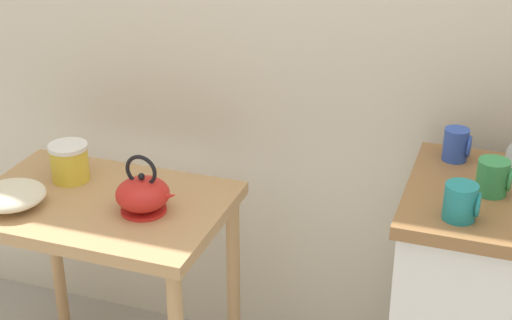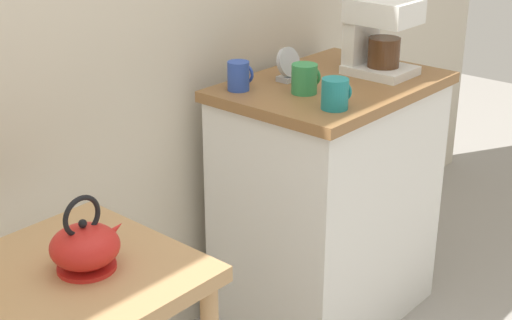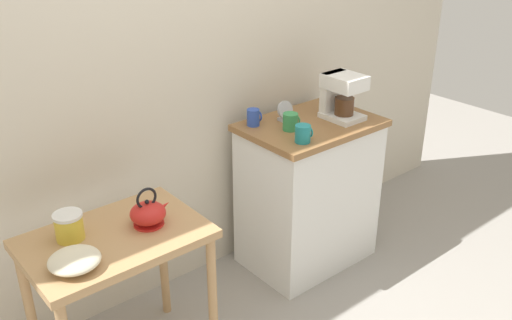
{
  "view_description": "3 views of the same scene",
  "coord_description": "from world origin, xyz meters",
  "px_view_note": "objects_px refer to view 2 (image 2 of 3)",
  "views": [
    {
      "loc": [
        0.48,
        -1.86,
        1.86
      ],
      "look_at": [
        -0.17,
        -0.02,
        0.94
      ],
      "focal_mm": 54.48,
      "sensor_mm": 36.0,
      "label": 1
    },
    {
      "loc": [
        -1.38,
        -1.34,
        1.63
      ],
      "look_at": [
        0.06,
        -0.09,
        0.84
      ],
      "focal_mm": 52.74,
      "sensor_mm": 36.0,
      "label": 2
    },
    {
      "loc": [
        -1.52,
        -2.04,
        2.08
      ],
      "look_at": [
        0.13,
        -0.05,
        0.86
      ],
      "focal_mm": 39.8,
      "sensor_mm": 36.0,
      "label": 3
    }
  ],
  "objects_px": {
    "teakettle": "(86,246)",
    "mug_tall_green": "(305,79)",
    "mug_dark_teal": "(335,94)",
    "mug_blue": "(239,76)",
    "table_clock": "(288,66)",
    "coffee_maker": "(377,33)"
  },
  "relations": [
    {
      "from": "teakettle",
      "to": "mug_tall_green",
      "type": "bearing_deg",
      "value": 7.17
    },
    {
      "from": "mug_dark_teal",
      "to": "mug_blue",
      "type": "relative_size",
      "value": 0.99
    },
    {
      "from": "teakettle",
      "to": "mug_dark_teal",
      "type": "bearing_deg",
      "value": -2.79
    },
    {
      "from": "table_clock",
      "to": "mug_blue",
      "type": "bearing_deg",
      "value": 163.43
    },
    {
      "from": "coffee_maker",
      "to": "table_clock",
      "type": "xyz_separation_m",
      "value": [
        -0.27,
        0.17,
        -0.09
      ]
    },
    {
      "from": "coffee_maker",
      "to": "table_clock",
      "type": "relative_size",
      "value": 2.27
    },
    {
      "from": "mug_tall_green",
      "to": "mug_dark_teal",
      "type": "bearing_deg",
      "value": -111.52
    },
    {
      "from": "mug_dark_teal",
      "to": "mug_blue",
      "type": "xyz_separation_m",
      "value": [
        -0.05,
        0.35,
        0.0
      ]
    },
    {
      "from": "teakettle",
      "to": "coffee_maker",
      "type": "relative_size",
      "value": 0.75
    },
    {
      "from": "coffee_maker",
      "to": "mug_tall_green",
      "type": "height_order",
      "value": "coffee_maker"
    },
    {
      "from": "coffee_maker",
      "to": "teakettle",
      "type": "bearing_deg",
      "value": -176.62
    },
    {
      "from": "mug_dark_teal",
      "to": "table_clock",
      "type": "distance_m",
      "value": 0.32
    },
    {
      "from": "teakettle",
      "to": "mug_tall_green",
      "type": "distance_m",
      "value": 0.98
    },
    {
      "from": "mug_blue",
      "to": "table_clock",
      "type": "xyz_separation_m",
      "value": [
        0.19,
        -0.06,
        0.0
      ]
    },
    {
      "from": "mug_tall_green",
      "to": "table_clock",
      "type": "relative_size",
      "value": 0.83
    },
    {
      "from": "coffee_maker",
      "to": "mug_tall_green",
      "type": "bearing_deg",
      "value": 172.65
    },
    {
      "from": "teakettle",
      "to": "mug_blue",
      "type": "height_order",
      "value": "mug_blue"
    },
    {
      "from": "coffee_maker",
      "to": "mug_blue",
      "type": "relative_size",
      "value": 2.75
    },
    {
      "from": "teakettle",
      "to": "mug_dark_teal",
      "type": "height_order",
      "value": "mug_dark_teal"
    },
    {
      "from": "mug_dark_teal",
      "to": "mug_tall_green",
      "type": "distance_m",
      "value": 0.18
    },
    {
      "from": "mug_blue",
      "to": "mug_dark_teal",
      "type": "bearing_deg",
      "value": -82.09
    },
    {
      "from": "mug_dark_teal",
      "to": "mug_tall_green",
      "type": "bearing_deg",
      "value": 68.48
    }
  ]
}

